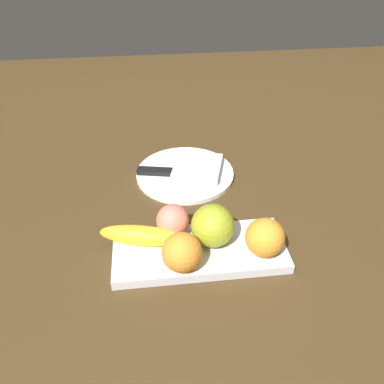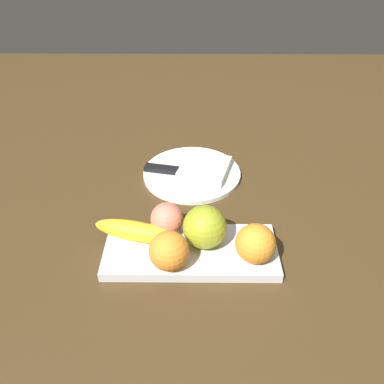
{
  "view_description": "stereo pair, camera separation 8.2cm",
  "coord_description": "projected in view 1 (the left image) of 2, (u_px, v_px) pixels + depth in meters",
  "views": [
    {
      "loc": [
        -0.08,
        -0.53,
        0.54
      ],
      "look_at": [
        0.0,
        0.12,
        0.05
      ],
      "focal_mm": 36.66,
      "sensor_mm": 36.0,
      "label": 1
    },
    {
      "loc": [
        0.01,
        -0.54,
        0.54
      ],
      "look_at": [
        0.0,
        0.12,
        0.05
      ],
      "focal_mm": 36.66,
      "sensor_mm": 36.0,
      "label": 2
    }
  ],
  "objects": [
    {
      "name": "orange_near_banana",
      "position": [
        265.0,
        238.0,
        0.71
      ],
      "size": [
        0.07,
        0.07,
        0.07
      ],
      "primitive_type": "sphere",
      "color": "orange",
      "rests_on": "fruit_tray"
    },
    {
      "name": "knife",
      "position": [
        162.0,
        172.0,
        0.95
      ],
      "size": [
        0.18,
        0.06,
        0.01
      ],
      "rotation": [
        0.0,
        0.0,
        -0.2
      ],
      "color": "silver",
      "rests_on": "dinner_plate"
    },
    {
      "name": "orange_near_apple",
      "position": [
        182.0,
        252.0,
        0.68
      ],
      "size": [
        0.07,
        0.07,
        0.07
      ],
      "primitive_type": "sphere",
      "color": "orange",
      "rests_on": "fruit_tray"
    },
    {
      "name": "apple",
      "position": [
        213.0,
        226.0,
        0.72
      ],
      "size": [
        0.08,
        0.08,
        0.08
      ],
      "primitive_type": "sphere",
      "color": "#95A523",
      "rests_on": "fruit_tray"
    },
    {
      "name": "banana",
      "position": [
        142.0,
        236.0,
        0.73
      ],
      "size": [
        0.17,
        0.08,
        0.04
      ],
      "primitive_type": "ellipsoid",
      "rotation": [
        0.0,
        0.0,
        -0.24
      ],
      "color": "yellow",
      "rests_on": "fruit_tray"
    },
    {
      "name": "peach",
      "position": [
        173.0,
        221.0,
        0.75
      ],
      "size": [
        0.06,
        0.06,
        0.06
      ],
      "primitive_type": "sphere",
      "color": "#E87660",
      "rests_on": "fruit_tray"
    },
    {
      "name": "dinner_plate",
      "position": [
        186.0,
        174.0,
        0.96
      ],
      "size": [
        0.24,
        0.24,
        0.01
      ],
      "primitive_type": "cylinder",
      "color": "white",
      "rests_on": "ground_plane"
    },
    {
      "name": "ground_plane",
      "position": [
        199.0,
        250.0,
        0.76
      ],
      "size": [
        2.4,
        2.4,
        0.0
      ],
      "primitive_type": "plane",
      "color": "#412E17"
    },
    {
      "name": "fruit_tray",
      "position": [
        200.0,
        251.0,
        0.74
      ],
      "size": [
        0.32,
        0.13,
        0.02
      ],
      "primitive_type": "cube",
      "color": "silver",
      "rests_on": "ground_plane"
    },
    {
      "name": "folded_napkin",
      "position": [
        198.0,
        168.0,
        0.95
      ],
      "size": [
        0.14,
        0.14,
        0.02
      ],
      "primitive_type": "cube",
      "rotation": [
        0.0,
        0.0,
        -0.29
      ],
      "color": "white",
      "rests_on": "dinner_plate"
    }
  ]
}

